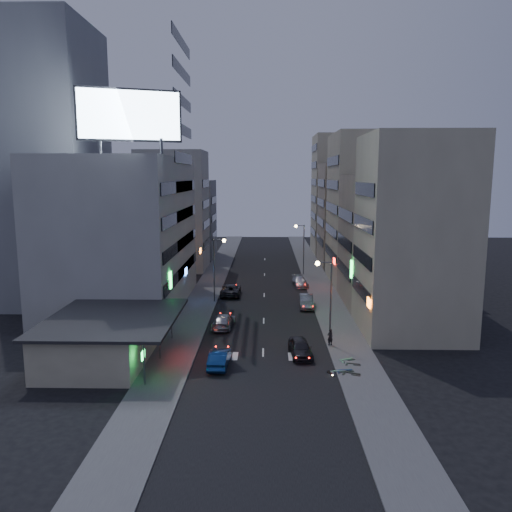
{
  "coord_description": "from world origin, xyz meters",
  "views": [
    {
      "loc": [
        0.24,
        -39.42,
        15.97
      ],
      "look_at": [
        -0.92,
        17.0,
        6.8
      ],
      "focal_mm": 35.0,
      "sensor_mm": 36.0,
      "label": 1
    }
  ],
  "objects_px": {
    "road_car_silver": "(223,321)",
    "scooter_black_b": "(361,358)",
    "parked_car_right_far": "(300,282)",
    "scooter_black_a": "(361,367)",
    "parked_car_right_near": "(300,348)",
    "parked_car_right_mid": "(306,301)",
    "scooter_blue": "(352,362)",
    "parked_car_left": "(231,290)",
    "road_car_blue": "(219,358)",
    "person": "(330,337)",
    "scooter_silver_b": "(352,351)",
    "scooter_silver_a": "(346,363)"
  },
  "relations": [
    {
      "from": "scooter_blue",
      "to": "parked_car_left",
      "type": "bearing_deg",
      "value": 17.6
    },
    {
      "from": "scooter_silver_b",
      "to": "scooter_black_b",
      "type": "bearing_deg",
      "value": 176.42
    },
    {
      "from": "scooter_blue",
      "to": "parked_car_right_near",
      "type": "bearing_deg",
      "value": 43.9
    },
    {
      "from": "person",
      "to": "scooter_silver_b",
      "type": "distance_m",
      "value": 3.62
    },
    {
      "from": "parked_car_left",
      "to": "scooter_silver_b",
      "type": "height_order",
      "value": "parked_car_left"
    },
    {
      "from": "parked_car_right_near",
      "to": "scooter_black_a",
      "type": "xyz_separation_m",
      "value": [
        4.62,
        -4.28,
        -0.04
      ]
    },
    {
      "from": "road_car_silver",
      "to": "scooter_silver_a",
      "type": "height_order",
      "value": "road_car_silver"
    },
    {
      "from": "parked_car_left",
      "to": "person",
      "type": "height_order",
      "value": "person"
    },
    {
      "from": "scooter_silver_b",
      "to": "road_car_silver",
      "type": "bearing_deg",
      "value": 28.88
    },
    {
      "from": "road_car_silver",
      "to": "parked_car_right_far",
      "type": "bearing_deg",
      "value": -110.26
    },
    {
      "from": "parked_car_right_mid",
      "to": "scooter_silver_a",
      "type": "relative_size",
      "value": 2.36
    },
    {
      "from": "parked_car_right_near",
      "to": "scooter_black_a",
      "type": "bearing_deg",
      "value": -48.53
    },
    {
      "from": "road_car_blue",
      "to": "scooter_black_b",
      "type": "height_order",
      "value": "road_car_blue"
    },
    {
      "from": "road_car_blue",
      "to": "person",
      "type": "relative_size",
      "value": 2.8
    },
    {
      "from": "road_car_silver",
      "to": "parked_car_left",
      "type": "bearing_deg",
      "value": -83.93
    },
    {
      "from": "parked_car_right_mid",
      "to": "parked_car_left",
      "type": "relative_size",
      "value": 0.84
    },
    {
      "from": "parked_car_right_mid",
      "to": "parked_car_right_far",
      "type": "height_order",
      "value": "parked_car_right_mid"
    },
    {
      "from": "parked_car_right_far",
      "to": "scooter_silver_a",
      "type": "relative_size",
      "value": 2.39
    },
    {
      "from": "scooter_black_b",
      "to": "person",
      "type": "bearing_deg",
      "value": 37.97
    },
    {
      "from": "parked_car_left",
      "to": "road_car_blue",
      "type": "bearing_deg",
      "value": 91.56
    },
    {
      "from": "parked_car_right_near",
      "to": "scooter_silver_a",
      "type": "relative_size",
      "value": 2.28
    },
    {
      "from": "parked_car_right_mid",
      "to": "road_car_silver",
      "type": "bearing_deg",
      "value": -136.02
    },
    {
      "from": "parked_car_right_near",
      "to": "person",
      "type": "relative_size",
      "value": 2.86
    },
    {
      "from": "parked_car_right_mid",
      "to": "person",
      "type": "xyz_separation_m",
      "value": [
        1.13,
        -14.01,
        0.14
      ]
    },
    {
      "from": "scooter_black_b",
      "to": "scooter_blue",
      "type": "bearing_deg",
      "value": 155.5
    },
    {
      "from": "parked_car_right_near",
      "to": "road_car_silver",
      "type": "distance_m",
      "value": 11.23
    },
    {
      "from": "scooter_black_a",
      "to": "scooter_blue",
      "type": "height_order",
      "value": "scooter_black_a"
    },
    {
      "from": "road_car_blue",
      "to": "scooter_black_a",
      "type": "bearing_deg",
      "value": 174.05
    },
    {
      "from": "scooter_blue",
      "to": "scooter_silver_b",
      "type": "bearing_deg",
      "value": -16.03
    },
    {
      "from": "scooter_silver_a",
      "to": "parked_car_left",
      "type": "bearing_deg",
      "value": 10.84
    },
    {
      "from": "parked_car_right_near",
      "to": "scooter_blue",
      "type": "xyz_separation_m",
      "value": [
        4.05,
        -3.29,
        -0.04
      ]
    },
    {
      "from": "parked_car_right_mid",
      "to": "scooter_silver_a",
      "type": "height_order",
      "value": "parked_car_right_mid"
    },
    {
      "from": "person",
      "to": "scooter_black_b",
      "type": "height_order",
      "value": "person"
    },
    {
      "from": "scooter_silver_a",
      "to": "scooter_black_b",
      "type": "distance_m",
      "value": 1.97
    },
    {
      "from": "parked_car_left",
      "to": "scooter_black_b",
      "type": "bearing_deg",
      "value": 117.14
    },
    {
      "from": "parked_car_right_mid",
      "to": "scooter_black_a",
      "type": "relative_size",
      "value": 2.35
    },
    {
      "from": "scooter_black_a",
      "to": "road_car_blue",
      "type": "bearing_deg",
      "value": 103.81
    },
    {
      "from": "parked_car_left",
      "to": "scooter_black_b",
      "type": "relative_size",
      "value": 3.15
    },
    {
      "from": "parked_car_right_near",
      "to": "parked_car_right_mid",
      "type": "relative_size",
      "value": 0.97
    },
    {
      "from": "parked_car_right_far",
      "to": "parked_car_right_near",
      "type": "bearing_deg",
      "value": -100.43
    },
    {
      "from": "road_car_blue",
      "to": "scooter_silver_a",
      "type": "xyz_separation_m",
      "value": [
        10.51,
        -0.79,
        -0.0
      ]
    },
    {
      "from": "road_car_silver",
      "to": "scooter_black_b",
      "type": "xyz_separation_m",
      "value": [
        12.59,
        -10.41,
        -0.06
      ]
    },
    {
      "from": "parked_car_right_mid",
      "to": "road_car_blue",
      "type": "xyz_separation_m",
      "value": [
        -8.84,
        -19.23,
        -0.04
      ]
    },
    {
      "from": "scooter_black_b",
      "to": "scooter_silver_b",
      "type": "relative_size",
      "value": 0.91
    },
    {
      "from": "road_car_blue",
      "to": "scooter_black_b",
      "type": "distance_m",
      "value": 12.02
    },
    {
      "from": "parked_car_right_mid",
      "to": "scooter_blue",
      "type": "xyz_separation_m",
      "value": [
        2.21,
        -19.91,
        -0.04
      ]
    },
    {
      "from": "parked_car_right_far",
      "to": "scooter_black_a",
      "type": "xyz_separation_m",
      "value": [
        2.77,
        -32.45,
        0.04
      ]
    },
    {
      "from": "parked_car_right_far",
      "to": "scooter_silver_b",
      "type": "bearing_deg",
      "value": -91.49
    },
    {
      "from": "parked_car_right_near",
      "to": "parked_car_right_mid",
      "type": "xyz_separation_m",
      "value": [
        1.84,
        16.62,
        0.0
      ]
    },
    {
      "from": "parked_car_right_mid",
      "to": "scooter_black_b",
      "type": "xyz_separation_m",
      "value": [
        3.17,
        -18.74,
        -0.11
      ]
    }
  ]
}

